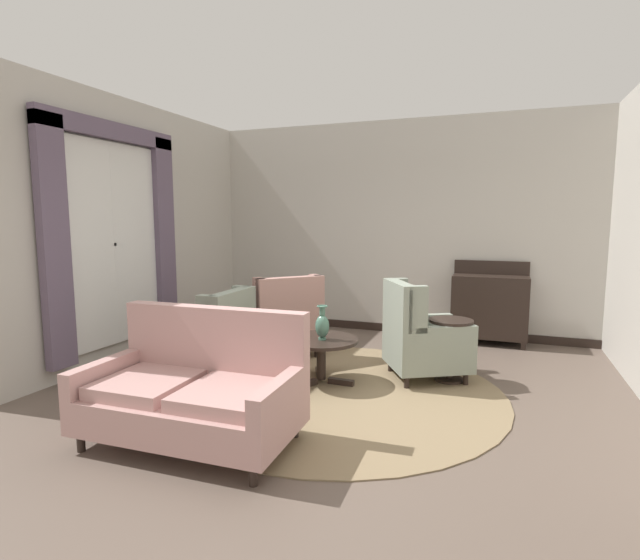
{
  "coord_description": "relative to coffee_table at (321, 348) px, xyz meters",
  "views": [
    {
      "loc": [
        1.52,
        -4.16,
        1.74
      ],
      "look_at": [
        -0.21,
        0.43,
        1.12
      ],
      "focal_mm": 27.16,
      "sensor_mm": 36.0,
      "label": 1
    }
  ],
  "objects": [
    {
      "name": "porcelain_vase",
      "position": [
        0.03,
        -0.04,
        0.26
      ],
      "size": [
        0.15,
        0.15,
        0.36
      ],
      "color": "#4C7A66",
      "rests_on": "coffee_table"
    },
    {
      "name": "armchair_far_left",
      "position": [
        0.96,
        0.5,
        0.07
      ],
      "size": [
        1.05,
        1.02,
        1.08
      ],
      "rotation": [
        0.0,
        0.0,
        2.08
      ],
      "color": "gray",
      "rests_on": "ground"
    },
    {
      "name": "side_table",
      "position": [
        1.27,
        0.53,
        0.02
      ],
      "size": [
        0.46,
        0.46,
        0.68
      ],
      "color": "black",
      "rests_on": "ground"
    },
    {
      "name": "wall_back",
      "position": [
        0.22,
        2.65,
        1.21
      ],
      "size": [
        5.91,
        0.08,
        3.2
      ],
      "primitive_type": "cube",
      "color": "#BCB7AD",
      "rests_on": "ground"
    },
    {
      "name": "wall_left",
      "position": [
        -2.65,
        0.44,
        1.21
      ],
      "size": [
        0.08,
        4.42,
        3.2
      ],
      "primitive_type": "cube",
      "color": "#BCB7AD",
      "rests_on": "ground"
    },
    {
      "name": "window_with_curtains",
      "position": [
        -2.56,
        -0.14,
        1.21
      ],
      "size": [
        0.12,
        2.05,
        2.66
      ],
      "color": "silver"
    },
    {
      "name": "coffee_table",
      "position": [
        0.0,
        0.0,
        0.0
      ],
      "size": [
        0.79,
        0.79,
        0.49
      ],
      "color": "black",
      "rests_on": "ground"
    },
    {
      "name": "baseboard_back",
      "position": [
        0.22,
        2.6,
        -0.33
      ],
      "size": [
        5.75,
        0.03,
        0.12
      ],
      "primitive_type": "cube",
      "color": "black",
      "rests_on": "ground"
    },
    {
      "name": "armchair_beside_settee",
      "position": [
        -0.83,
        0.8,
        0.05
      ],
      "size": [
        1.23,
        1.23,
        1.05
      ],
      "rotation": [
        0.0,
        0.0,
        3.96
      ],
      "color": "tan",
      "rests_on": "ground"
    },
    {
      "name": "ground",
      "position": [
        0.22,
        -0.51,
        -0.39
      ],
      "size": [
        8.84,
        8.84,
        0.0
      ],
      "primitive_type": "plane",
      "color": "brown"
    },
    {
      "name": "area_rug",
      "position": [
        0.22,
        -0.21,
        -0.38
      ],
      "size": [
        3.38,
        3.38,
        0.01
      ],
      "primitive_type": "cylinder",
      "color": "#847051",
      "rests_on": "ground"
    },
    {
      "name": "settee",
      "position": [
        -0.45,
        -1.61,
        0.02
      ],
      "size": [
        1.67,
        0.94,
        1.02
      ],
      "rotation": [
        0.0,
        0.0,
        0.03
      ],
      "color": "tan",
      "rests_on": "ground"
    },
    {
      "name": "armchair_back_corner",
      "position": [
        -1.21,
        -0.19,
        0.04
      ],
      "size": [
        0.82,
        0.84,
        0.97
      ],
      "rotation": [
        0.0,
        0.0,
        4.73
      ],
      "color": "gray",
      "rests_on": "ground"
    },
    {
      "name": "sideboard",
      "position": [
        1.62,
        2.35,
        0.15
      ],
      "size": [
        1.01,
        0.42,
        1.15
      ],
      "color": "black",
      "rests_on": "ground"
    }
  ]
}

